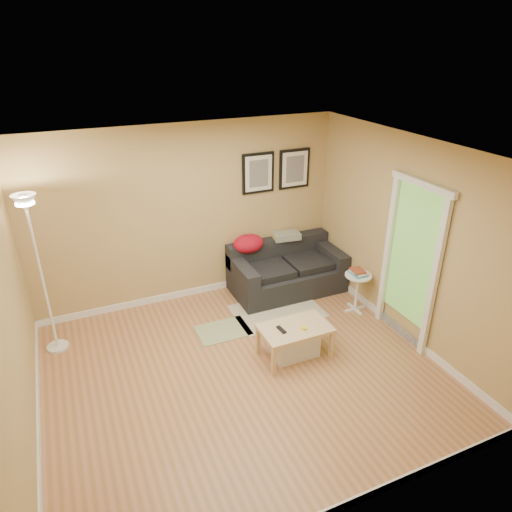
{
  "coord_description": "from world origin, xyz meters",
  "views": [
    {
      "loc": [
        -1.61,
        -4.06,
        3.64
      ],
      "look_at": [
        0.55,
        0.85,
        1.05
      ],
      "focal_mm": 32.36,
      "sensor_mm": 36.0,
      "label": 1
    }
  ],
  "objects_px": {
    "coffee_table": "(295,341)",
    "book_stack": "(358,272)",
    "floor_lamp": "(43,281)",
    "side_table": "(357,293)",
    "storage_bin": "(294,342)",
    "sofa": "(287,268)"
  },
  "relations": [
    {
      "from": "coffee_table",
      "to": "book_stack",
      "type": "xyz_separation_m",
      "value": [
        1.31,
        0.59,
        0.41
      ]
    },
    {
      "from": "floor_lamp",
      "to": "side_table",
      "type": "bearing_deg",
      "value": -11.06
    },
    {
      "from": "coffee_table",
      "to": "storage_bin",
      "type": "xyz_separation_m",
      "value": [
        0.01,
        0.04,
        -0.04
      ]
    },
    {
      "from": "side_table",
      "to": "floor_lamp",
      "type": "bearing_deg",
      "value": 168.94
    },
    {
      "from": "book_stack",
      "to": "coffee_table",
      "type": "bearing_deg",
      "value": -146.75
    },
    {
      "from": "coffee_table",
      "to": "floor_lamp",
      "type": "bearing_deg",
      "value": 140.83
    },
    {
      "from": "sofa",
      "to": "side_table",
      "type": "distance_m",
      "value": 1.13
    },
    {
      "from": "storage_bin",
      "to": "side_table",
      "type": "height_order",
      "value": "side_table"
    },
    {
      "from": "side_table",
      "to": "floor_lamp",
      "type": "height_order",
      "value": "floor_lamp"
    },
    {
      "from": "storage_bin",
      "to": "sofa",
      "type": "bearing_deg",
      "value": 65.7
    },
    {
      "from": "sofa",
      "to": "side_table",
      "type": "xyz_separation_m",
      "value": [
        0.64,
        -0.93,
        -0.08
      ]
    },
    {
      "from": "sofa",
      "to": "book_stack",
      "type": "bearing_deg",
      "value": -55.21
    },
    {
      "from": "coffee_table",
      "to": "sofa",
      "type": "bearing_deg",
      "value": 53.55
    },
    {
      "from": "coffee_table",
      "to": "side_table",
      "type": "relative_size",
      "value": 1.47
    },
    {
      "from": "storage_bin",
      "to": "side_table",
      "type": "relative_size",
      "value": 0.98
    },
    {
      "from": "floor_lamp",
      "to": "sofa",
      "type": "bearing_deg",
      "value": 2.41
    },
    {
      "from": "coffee_table",
      "to": "book_stack",
      "type": "height_order",
      "value": "book_stack"
    },
    {
      "from": "coffee_table",
      "to": "floor_lamp",
      "type": "xyz_separation_m",
      "value": [
        -2.7,
        1.37,
        0.76
      ]
    },
    {
      "from": "sofa",
      "to": "storage_bin",
      "type": "distance_m",
      "value": 1.62
    },
    {
      "from": "coffee_table",
      "to": "storage_bin",
      "type": "height_order",
      "value": "coffee_table"
    },
    {
      "from": "side_table",
      "to": "floor_lamp",
      "type": "xyz_separation_m",
      "value": [
        -4.02,
        0.79,
        0.69
      ]
    },
    {
      "from": "coffee_table",
      "to": "floor_lamp",
      "type": "distance_m",
      "value": 3.13
    }
  ]
}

